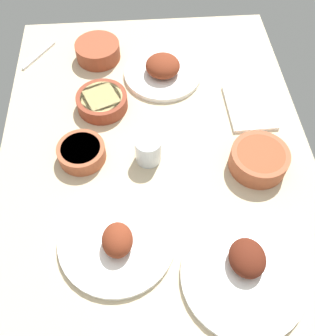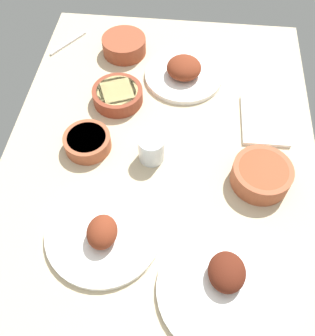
{
  "view_description": "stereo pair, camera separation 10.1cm",
  "coord_description": "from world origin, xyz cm",
  "px_view_note": "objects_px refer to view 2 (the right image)",
  "views": [
    {
      "loc": [
        -56.24,
        4.2,
        90.31
      ],
      "look_at": [
        0.0,
        0.0,
        6.0
      ],
      "focal_mm": 39.62,
      "sensor_mm": 36.0,
      "label": 1
    },
    {
      "loc": [
        -56.09,
        -5.93,
        90.31
      ],
      "look_at": [
        0.0,
        0.0,
        6.0
      ],
      "focal_mm": 39.62,
      "sensor_mm": 36.0,
      "label": 2
    }
  ],
  "objects_px": {
    "bowl_cream": "(124,45)",
    "water_tumbler": "(151,149)",
    "plate_center_main": "(222,285)",
    "bowl_sauce": "(261,175)",
    "bowl_pasta": "(118,95)",
    "plate_near_viewer": "(103,232)",
    "plate_far_side": "(184,72)",
    "fork_loose": "(68,43)",
    "folded_napkin": "(264,120)",
    "bowl_soup": "(87,141)"
  },
  "relations": [
    {
      "from": "bowl_cream",
      "to": "water_tumbler",
      "type": "xyz_separation_m",
      "value": [
        -0.44,
        -0.15,
        0.01
      ]
    },
    {
      "from": "plate_center_main",
      "to": "water_tumbler",
      "type": "bearing_deg",
      "value": 29.84
    },
    {
      "from": "bowl_sauce",
      "to": "bowl_pasta",
      "type": "bearing_deg",
      "value": 59.08
    },
    {
      "from": "plate_near_viewer",
      "to": "water_tumbler",
      "type": "height_order",
      "value": "water_tumbler"
    },
    {
      "from": "bowl_pasta",
      "to": "water_tumbler",
      "type": "height_order",
      "value": "water_tumbler"
    },
    {
      "from": "plate_near_viewer",
      "to": "plate_far_side",
      "type": "bearing_deg",
      "value": -15.24
    },
    {
      "from": "water_tumbler",
      "to": "fork_loose",
      "type": "xyz_separation_m",
      "value": [
        0.47,
        0.36,
        -0.04
      ]
    },
    {
      "from": "plate_center_main",
      "to": "bowl_sauce",
      "type": "bearing_deg",
      "value": -18.44
    },
    {
      "from": "bowl_pasta",
      "to": "fork_loose",
      "type": "distance_m",
      "value": 0.34
    },
    {
      "from": "plate_far_side",
      "to": "water_tumbler",
      "type": "height_order",
      "value": "water_tumbler"
    },
    {
      "from": "plate_near_viewer",
      "to": "fork_loose",
      "type": "xyz_separation_m",
      "value": [
        0.72,
        0.27,
        -0.01
      ]
    },
    {
      "from": "plate_far_side",
      "to": "bowl_cream",
      "type": "height_order",
      "value": "plate_far_side"
    },
    {
      "from": "folded_napkin",
      "to": "plate_center_main",
      "type": "bearing_deg",
      "value": 166.32
    },
    {
      "from": "water_tumbler",
      "to": "folded_napkin",
      "type": "height_order",
      "value": "water_tumbler"
    },
    {
      "from": "plate_near_viewer",
      "to": "plate_center_main",
      "type": "bearing_deg",
      "value": -109.2
    },
    {
      "from": "bowl_soup",
      "to": "water_tumbler",
      "type": "bearing_deg",
      "value": -95.42
    },
    {
      "from": "bowl_sauce",
      "to": "bowl_cream",
      "type": "bearing_deg",
      "value": 42.24
    },
    {
      "from": "plate_center_main",
      "to": "bowl_sauce",
      "type": "height_order",
      "value": "plate_center_main"
    },
    {
      "from": "plate_center_main",
      "to": "fork_loose",
      "type": "distance_m",
      "value": 0.99
    },
    {
      "from": "plate_center_main",
      "to": "bowl_pasta",
      "type": "relative_size",
      "value": 1.85
    },
    {
      "from": "plate_far_side",
      "to": "plate_near_viewer",
      "type": "relative_size",
      "value": 0.89
    },
    {
      "from": "bowl_cream",
      "to": "plate_far_side",
      "type": "bearing_deg",
      "value": -116.4
    },
    {
      "from": "bowl_pasta",
      "to": "bowl_soup",
      "type": "relative_size",
      "value": 1.17
    },
    {
      "from": "bowl_pasta",
      "to": "water_tumbler",
      "type": "relative_size",
      "value": 1.99
    },
    {
      "from": "bowl_cream",
      "to": "fork_loose",
      "type": "distance_m",
      "value": 0.21
    },
    {
      "from": "plate_near_viewer",
      "to": "bowl_sauce",
      "type": "xyz_separation_m",
      "value": [
        0.2,
        -0.39,
        0.02
      ]
    },
    {
      "from": "water_tumbler",
      "to": "bowl_pasta",
      "type": "bearing_deg",
      "value": 32.01
    },
    {
      "from": "plate_center_main",
      "to": "bowl_cream",
      "type": "height_order",
      "value": "plate_center_main"
    },
    {
      "from": "folded_napkin",
      "to": "bowl_pasta",
      "type": "bearing_deg",
      "value": 84.85
    },
    {
      "from": "plate_near_viewer",
      "to": "plate_center_main",
      "type": "distance_m",
      "value": 0.31
    },
    {
      "from": "plate_far_side",
      "to": "fork_loose",
      "type": "bearing_deg",
      "value": 73.04
    },
    {
      "from": "bowl_sauce",
      "to": "folded_napkin",
      "type": "distance_m",
      "value": 0.22
    },
    {
      "from": "plate_center_main",
      "to": "folded_napkin",
      "type": "distance_m",
      "value": 0.53
    },
    {
      "from": "plate_near_viewer",
      "to": "bowl_sauce",
      "type": "relative_size",
      "value": 1.82
    },
    {
      "from": "bowl_cream",
      "to": "folded_napkin",
      "type": "distance_m",
      "value": 0.55
    },
    {
      "from": "plate_near_viewer",
      "to": "bowl_soup",
      "type": "bearing_deg",
      "value": 19.74
    },
    {
      "from": "bowl_sauce",
      "to": "fork_loose",
      "type": "distance_m",
      "value": 0.84
    },
    {
      "from": "plate_near_viewer",
      "to": "bowl_pasta",
      "type": "height_order",
      "value": "plate_near_viewer"
    },
    {
      "from": "bowl_pasta",
      "to": "bowl_soup",
      "type": "height_order",
      "value": "same"
    },
    {
      "from": "bowl_cream",
      "to": "folded_napkin",
      "type": "relative_size",
      "value": 0.79
    },
    {
      "from": "bowl_cream",
      "to": "bowl_soup",
      "type": "xyz_separation_m",
      "value": [
        -0.43,
        0.04,
        -0.01
      ]
    },
    {
      "from": "plate_far_side",
      "to": "bowl_pasta",
      "type": "relative_size",
      "value": 1.63
    },
    {
      "from": "bowl_pasta",
      "to": "folded_napkin",
      "type": "relative_size",
      "value": 0.83
    },
    {
      "from": "plate_far_side",
      "to": "plate_center_main",
      "type": "bearing_deg",
      "value": -169.08
    },
    {
      "from": "bowl_soup",
      "to": "folded_napkin",
      "type": "relative_size",
      "value": 0.71
    },
    {
      "from": "bowl_pasta",
      "to": "bowl_soup",
      "type": "distance_m",
      "value": 0.2
    },
    {
      "from": "fork_loose",
      "to": "plate_near_viewer",
      "type": "bearing_deg",
      "value": 55.55
    },
    {
      "from": "bowl_cream",
      "to": "folded_napkin",
      "type": "bearing_deg",
      "value": -120.2
    },
    {
      "from": "plate_far_side",
      "to": "folded_napkin",
      "type": "distance_m",
      "value": 0.31
    },
    {
      "from": "plate_near_viewer",
      "to": "folded_napkin",
      "type": "xyz_separation_m",
      "value": [
        0.42,
        -0.42,
        -0.01
      ]
    }
  ]
}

